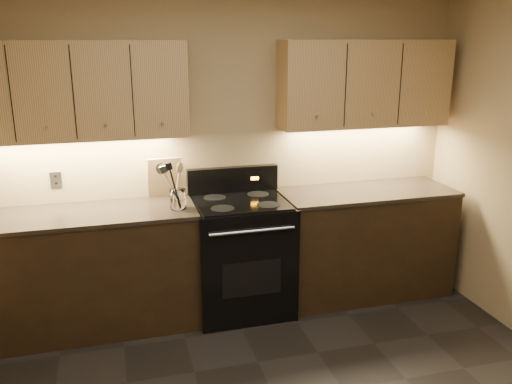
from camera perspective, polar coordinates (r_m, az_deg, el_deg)
The scene contains 13 objects.
wall_back at distance 4.45m, azimuth -3.63°, elevation 4.70°, with size 4.00×0.04×2.60m, color tan.
counter_left at distance 4.33m, azimuth -17.12°, elevation -7.94°, with size 1.62×0.62×0.93m.
counter_right at distance 4.79m, azimuth 11.32°, elevation -5.16°, with size 1.46×0.62×0.93m.
stove at distance 4.41m, azimuth -1.56°, elevation -6.56°, with size 0.76×0.68×1.14m.
upper_cab_left at distance 4.15m, azimuth -18.60°, elevation 10.06°, with size 1.60×0.30×0.70m, color tan.
upper_cab_right at distance 4.62m, azimuth 11.39°, elevation 11.11°, with size 1.44×0.30×0.70m, color tan.
outlet_plate at distance 4.41m, azimuth -20.32°, elevation 1.23°, with size 0.09×0.01×0.12m, color #B2B5BA.
utensil_crock at distance 4.09m, azimuth -8.23°, elevation -0.80°, with size 0.15×0.15×0.15m.
cutting_board at distance 4.38m, azimuth -9.62°, elevation 1.54°, with size 0.26×0.02×0.34m, color tan.
wooden_spoon at distance 4.05m, azimuth -8.68°, elevation 0.66°, with size 0.06×0.06×0.33m, color tan, non-canonical shape.
black_turner at distance 4.05m, azimuth -8.08°, elevation 0.85°, with size 0.08×0.08×0.35m, color black, non-canonical shape.
steel_spatula at distance 4.07m, azimuth -8.06°, elevation 0.99°, with size 0.08×0.08×0.36m, color silver, non-canonical shape.
steel_skimmer at distance 4.05m, azimuth -7.99°, elevation 0.81°, with size 0.09×0.09×0.35m, color silver, non-canonical shape.
Camera 1 is at (-0.88, -2.27, 2.17)m, focal length 38.00 mm.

